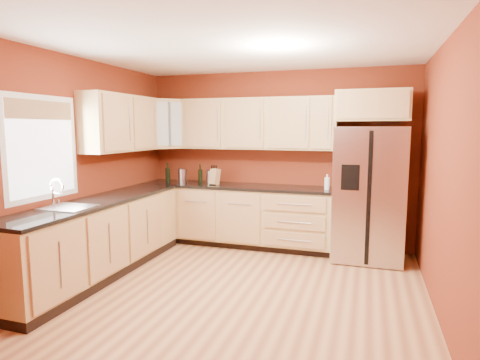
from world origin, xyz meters
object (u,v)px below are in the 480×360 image
object	(u,v)px
wine_bottle_a	(200,174)
knife_block	(215,177)
canister_left	(182,176)
refrigerator	(368,194)
soap_dispenser	(327,182)

from	to	relation	value
wine_bottle_a	knife_block	size ratio (longest dim) A/B	1.23
canister_left	knife_block	size ratio (longest dim) A/B	0.92
canister_left	knife_block	xyz separation A→B (m)	(0.54, 0.00, 0.01)
wine_bottle_a	knife_block	world-z (taller)	wine_bottle_a
refrigerator	wine_bottle_a	world-z (taller)	refrigerator
refrigerator	wine_bottle_a	size ratio (longest dim) A/B	6.11
refrigerator	wine_bottle_a	distance (m)	2.49
refrigerator	soap_dispenser	distance (m)	0.57
knife_block	canister_left	bearing A→B (deg)	-160.82
refrigerator	soap_dispenser	xyz separation A→B (m)	(-0.55, 0.03, 0.14)
canister_left	soap_dispenser	xyz separation A→B (m)	(2.20, 0.00, -0.00)
canister_left	refrigerator	bearing A→B (deg)	-0.49
knife_block	soap_dispenser	bearing A→B (deg)	19.03
refrigerator	wine_bottle_a	xyz separation A→B (m)	(-2.48, 0.10, 0.18)
soap_dispenser	wine_bottle_a	bearing A→B (deg)	177.70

